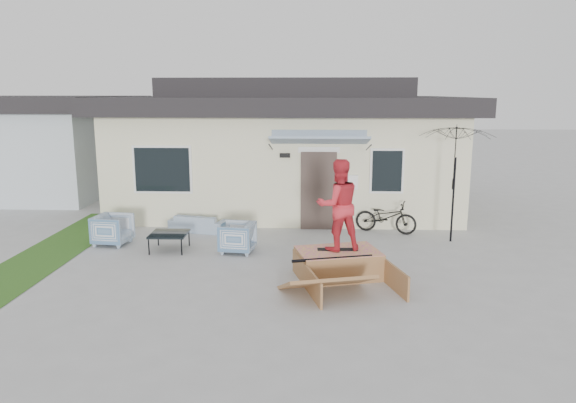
{
  "coord_description": "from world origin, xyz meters",
  "views": [
    {
      "loc": [
        0.8,
        -9.61,
        3.64
      ],
      "look_at": [
        0.3,
        1.8,
        1.3
      ],
      "focal_mm": 33.33,
      "sensor_mm": 36.0,
      "label": 1
    }
  ],
  "objects_px": {
    "bicycle": "(386,213)",
    "skater": "(338,203)",
    "armchair_right": "(237,236)",
    "coffee_table": "(169,242)",
    "armchair_left": "(113,228)",
    "patio_umbrella": "(455,172)",
    "skateboard": "(338,249)",
    "loveseat": "(199,220)",
    "skate_ramp": "(338,264)"
  },
  "relations": [
    {
      "from": "armchair_left",
      "to": "coffee_table",
      "type": "bearing_deg",
      "value": -98.84
    },
    {
      "from": "coffee_table",
      "to": "loveseat",
      "type": "bearing_deg",
      "value": 80.03
    },
    {
      "from": "patio_umbrella",
      "to": "skateboard",
      "type": "distance_m",
      "value": 4.14
    },
    {
      "from": "loveseat",
      "to": "armchair_left",
      "type": "distance_m",
      "value": 2.27
    },
    {
      "from": "skate_ramp",
      "to": "skateboard",
      "type": "height_order",
      "value": "skateboard"
    },
    {
      "from": "skateboard",
      "to": "patio_umbrella",
      "type": "bearing_deg",
      "value": 40.04
    },
    {
      "from": "skateboard",
      "to": "skater",
      "type": "bearing_deg",
      "value": 0.0
    },
    {
      "from": "bicycle",
      "to": "loveseat",
      "type": "bearing_deg",
      "value": 109.9
    },
    {
      "from": "armchair_right",
      "to": "skateboard",
      "type": "distance_m",
      "value": 2.71
    },
    {
      "from": "armchair_right",
      "to": "bicycle",
      "type": "bearing_deg",
      "value": 125.28
    },
    {
      "from": "skate_ramp",
      "to": "bicycle",
      "type": "bearing_deg",
      "value": 52.97
    },
    {
      "from": "patio_umbrella",
      "to": "skater",
      "type": "bearing_deg",
      "value": -137.96
    },
    {
      "from": "bicycle",
      "to": "coffee_table",
      "type": "bearing_deg",
      "value": 128.5
    },
    {
      "from": "armchair_left",
      "to": "skateboard",
      "type": "distance_m",
      "value": 5.72
    },
    {
      "from": "skater",
      "to": "skateboard",
      "type": "bearing_deg",
      "value": 180.0
    },
    {
      "from": "bicycle",
      "to": "skater",
      "type": "relative_size",
      "value": 0.89
    },
    {
      "from": "loveseat",
      "to": "bicycle",
      "type": "bearing_deg",
      "value": -165.65
    },
    {
      "from": "armchair_left",
      "to": "bicycle",
      "type": "distance_m",
      "value": 6.93
    },
    {
      "from": "armchair_left",
      "to": "patio_umbrella",
      "type": "height_order",
      "value": "patio_umbrella"
    },
    {
      "from": "armchair_left",
      "to": "patio_umbrella",
      "type": "distance_m",
      "value": 8.42
    },
    {
      "from": "skater",
      "to": "loveseat",
      "type": "bearing_deg",
      "value": -60.03
    },
    {
      "from": "skate_ramp",
      "to": "skateboard",
      "type": "relative_size",
      "value": 2.62
    },
    {
      "from": "armchair_right",
      "to": "skater",
      "type": "bearing_deg",
      "value": 63.58
    },
    {
      "from": "skateboard",
      "to": "skate_ramp",
      "type": "bearing_deg",
      "value": -77.12
    },
    {
      "from": "skate_ramp",
      "to": "armchair_right",
      "type": "bearing_deg",
      "value": 130.26
    },
    {
      "from": "coffee_table",
      "to": "skater",
      "type": "relative_size",
      "value": 0.46
    },
    {
      "from": "loveseat",
      "to": "skater",
      "type": "distance_m",
      "value": 5.03
    },
    {
      "from": "coffee_table",
      "to": "patio_umbrella",
      "type": "height_order",
      "value": "patio_umbrella"
    },
    {
      "from": "armchair_right",
      "to": "skate_ramp",
      "type": "height_order",
      "value": "armchair_right"
    },
    {
      "from": "patio_umbrella",
      "to": "skater",
      "type": "xyz_separation_m",
      "value": [
        -2.94,
        -2.65,
        -0.26
      ]
    },
    {
      "from": "bicycle",
      "to": "skateboard",
      "type": "bearing_deg",
      "value": 176.56
    },
    {
      "from": "armchair_right",
      "to": "coffee_table",
      "type": "xyz_separation_m",
      "value": [
        -1.61,
        0.07,
        -0.18
      ]
    },
    {
      "from": "loveseat",
      "to": "coffee_table",
      "type": "xyz_separation_m",
      "value": [
        -0.31,
        -1.79,
        -0.09
      ]
    },
    {
      "from": "armchair_right",
      "to": "coffee_table",
      "type": "height_order",
      "value": "armchair_right"
    },
    {
      "from": "loveseat",
      "to": "skate_ramp",
      "type": "distance_m",
      "value": 4.93
    },
    {
      "from": "loveseat",
      "to": "patio_umbrella",
      "type": "height_order",
      "value": "patio_umbrella"
    },
    {
      "from": "armchair_right",
      "to": "bicycle",
      "type": "xyz_separation_m",
      "value": [
        3.67,
        1.92,
        0.13
      ]
    },
    {
      "from": "armchair_right",
      "to": "skate_ramp",
      "type": "relative_size",
      "value": 0.36
    },
    {
      "from": "patio_umbrella",
      "to": "skate_ramp",
      "type": "xyz_separation_m",
      "value": [
        -2.93,
        -2.7,
        -1.48
      ]
    },
    {
      "from": "armchair_right",
      "to": "patio_umbrella",
      "type": "bearing_deg",
      "value": 110.04
    },
    {
      "from": "patio_umbrella",
      "to": "armchair_left",
      "type": "bearing_deg",
      "value": -175.67
    },
    {
      "from": "armchair_right",
      "to": "coffee_table",
      "type": "relative_size",
      "value": 0.91
    },
    {
      "from": "loveseat",
      "to": "skate_ramp",
      "type": "relative_size",
      "value": 0.72
    },
    {
      "from": "loveseat",
      "to": "armchair_right",
      "type": "relative_size",
      "value": 1.98
    },
    {
      "from": "patio_umbrella",
      "to": "armchair_right",
      "type": "bearing_deg",
      "value": -167.67
    },
    {
      "from": "skateboard",
      "to": "loveseat",
      "type": "bearing_deg",
      "value": 134.31
    },
    {
      "from": "armchair_left",
      "to": "bicycle",
      "type": "relative_size",
      "value": 0.5
    },
    {
      "from": "skate_ramp",
      "to": "skater",
      "type": "distance_m",
      "value": 1.23
    },
    {
      "from": "loveseat",
      "to": "skate_ramp",
      "type": "bearing_deg",
      "value": 149.64
    },
    {
      "from": "patio_umbrella",
      "to": "skate_ramp",
      "type": "bearing_deg",
      "value": -137.28
    }
  ]
}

